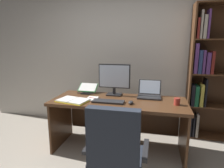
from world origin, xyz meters
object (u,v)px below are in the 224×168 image
Objects in this scene: monitor at (114,80)px; reading_stand_with_book at (88,89)px; computer_mouse at (131,102)px; open_binder at (73,100)px; bookshelf at (211,75)px; notepad at (92,99)px; keyboard at (108,102)px; office_chair at (116,160)px; laptop at (149,94)px; desk at (119,112)px; pen at (93,98)px; coffee_mug at (177,102)px.

monitor is 0.47m from reading_stand_with_book.
open_binder is (-0.78, -0.05, -0.01)m from computer_mouse.
bookshelf is 10.03× the size of notepad.
monitor is 1.13× the size of keyboard.
bookshelf is 1.53m from monitor.
notepad is (0.21, 0.16, -0.01)m from open_binder.
reading_stand_with_book is 1.37× the size of notepad.
laptop is (0.27, 1.12, 0.39)m from office_chair.
office_chair is 9.41× the size of computer_mouse.
desk is 8.74× the size of notepad.
notepad is 0.02m from pen.
office_chair is at bearing -59.22° from pen.
reading_stand_with_book is at bearing -166.31° from bookshelf.
reading_stand_with_book is (-0.44, 0.43, 0.05)m from keyboard.
pen is at bearing 156.40° from keyboard.
computer_mouse is (-1.14, -0.88, -0.26)m from bookshelf.
monitor is 0.55m from laptop.
coffee_mug is at bearing 8.85° from computer_mouse.
office_chair is 1.41m from reading_stand_with_book.
bookshelf is 1.71m from keyboard.
keyboard is at bearing 109.22° from office_chair.
office_chair is 3.40× the size of reading_stand_with_book.
laptop is at bearing 0.70° from monitor.
computer_mouse is 0.78m from open_binder.
desk is 0.81m from coffee_mug.
desk is 20.35× the size of coffee_mug.
notepad reaches higher than desk.
keyboard is at bearing 180.00° from computer_mouse.
reading_stand_with_book reaches higher than pen.
monitor is at bearing 161.60° from coffee_mug.
bookshelf is at bearing 19.30° from monitor.
computer_mouse is at bearing -29.99° from reading_stand_with_book.
desk is 3.87× the size of monitor.
desk is 0.33m from keyboard.
bookshelf is at bearing 28.43° from laptop.
keyboard is (-0.52, -0.39, -0.04)m from laptop.
laptop is at bearing 36.64° from keyboard.
coffee_mug is (0.87, 0.09, 0.03)m from keyboard.
notepad is 2.33× the size of coffee_mug.
computer_mouse is at bearing 15.65° from open_binder.
pen is (-0.50, 0.84, 0.35)m from office_chair.
monitor is 0.44m from keyboard.
notepad is (-0.26, 0.11, -0.01)m from keyboard.
desk is 0.97m from office_chair.
bookshelf reaches higher than pen.
office_chair reaches higher than computer_mouse.
pen is at bearing -159.89° from laptop.
desk is 0.65m from reading_stand_with_book.
pen is at bearing -131.80° from monitor.
laptop reaches higher than keyboard.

